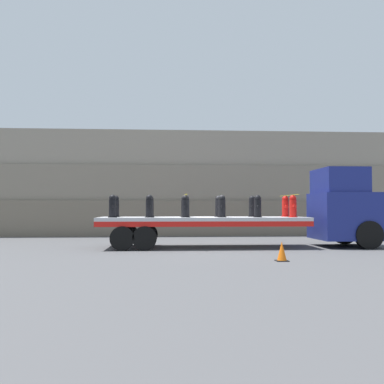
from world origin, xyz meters
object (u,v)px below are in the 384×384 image
Objects in this scene: flatbed_trailer at (187,223)px; fire_hydrant_black_near_2 at (186,206)px; fire_hydrant_black_far_3 at (219,207)px; truck_cab at (346,208)px; fire_hydrant_red_near_5 at (293,206)px; fire_hydrant_black_far_0 at (116,206)px; fire_hydrant_black_far_1 at (150,206)px; fire_hydrant_black_near_4 at (258,206)px; fire_hydrant_black_near_0 at (112,206)px; fire_hydrant_black_near_1 at (149,206)px; fire_hydrant_black_near_3 at (222,206)px; fire_hydrant_red_far_5 at (285,207)px; fire_hydrant_black_far_2 at (185,207)px; fire_hydrant_black_far_4 at (252,207)px; traffic_cone at (282,251)px.

fire_hydrant_black_near_2 is (-0.05, -0.54, 0.68)m from flatbed_trailer.
fire_hydrant_black_near_2 is 1.78m from fire_hydrant_black_far_3.
fire_hydrant_red_near_5 is at bearing -167.45° from truck_cab.
truck_cab is 3.64× the size of fire_hydrant_black_far_0.
fire_hydrant_black_far_1 is 4.41m from fire_hydrant_black_near_4.
fire_hydrant_black_far_0 is at bearing 180.00° from fire_hydrant_black_far_3.
fire_hydrant_black_far_1 is (1.42, 0.00, 0.00)m from fire_hydrant_black_far_0.
fire_hydrant_black_near_2 is at bearing 0.00° from fire_hydrant_black_near_0.
fire_hydrant_black_near_1 is 1.07m from fire_hydrant_black_far_1.
fire_hydrant_black_near_2 is 1.00× the size of fire_hydrant_black_near_3.
fire_hydrant_red_far_5 is (5.70, 0.00, 0.00)m from fire_hydrant_black_far_1.
fire_hydrant_black_far_2 is at bearing 36.98° from fire_hydrant_black_near_1.
fire_hydrant_black_near_2 is at bearing -95.83° from flatbed_trailer.
fire_hydrant_black_near_2 and fire_hydrant_black_far_4 have the same top height.
traffic_cone is at bearing -51.34° from fire_hydrant_black_far_1.
fire_hydrant_black_far_4 is at bearing 36.98° from fire_hydrant_black_near_3.
fire_hydrant_black_far_3 and fire_hydrant_red_far_5 have the same top height.
fire_hydrant_red_near_5 is 1.07m from fire_hydrant_red_far_5.
fire_hydrant_black_far_2 is 5.96m from traffic_cone.
truck_cab reaches higher than fire_hydrant_black_near_1.
fire_hydrant_black_far_4 is 1.00× the size of fire_hydrant_red_near_5.
traffic_cone is (1.26, -4.07, -1.37)m from fire_hydrant_black_near_3.
fire_hydrant_black_far_1 is 1.00× the size of fire_hydrant_black_near_2.
fire_hydrant_black_near_1 reaches higher than traffic_cone.
fire_hydrant_black_far_1 is 1.00× the size of fire_hydrant_black_near_3.
flatbed_trailer is 9.41× the size of fire_hydrant_red_near_5.
fire_hydrant_black_far_3 is at bearing 20.63° from fire_hydrant_black_near_1.
fire_hydrant_black_far_4 is (0.00, 1.07, 0.00)m from fire_hydrant_black_near_4.
fire_hydrant_black_near_1 is 1.00× the size of fire_hydrant_black_far_4.
fire_hydrant_black_near_3 is (-5.26, -0.54, 0.07)m from truck_cab.
fire_hydrant_black_far_2 is at bearing 117.60° from traffic_cone.
fire_hydrant_black_far_0 and fire_hydrant_red_near_5 have the same top height.
fire_hydrant_black_far_3 is at bearing 159.37° from fire_hydrant_red_near_5.
fire_hydrant_red_near_5 is (4.27, 0.00, 0.00)m from fire_hydrant_black_near_2.
fire_hydrant_black_far_0 is at bearing 159.37° from fire_hydrant_black_near_2.
fire_hydrant_black_near_2 and fire_hydrant_black_near_4 have the same top height.
truck_cab is at bearing -4.59° from fire_hydrant_black_far_2.
truck_cab reaches higher than fire_hydrant_black_near_3.
truck_cab is 3.64× the size of fire_hydrant_black_near_2.
fire_hydrant_black_far_0 is 2.85m from fire_hydrant_black_far_2.
fire_hydrant_black_far_1 is 1.00× the size of fire_hydrant_red_near_5.
fire_hydrant_black_near_0 is at bearing -143.02° from fire_hydrant_black_far_1.
fire_hydrant_black_far_0 is at bearing 180.00° from fire_hydrant_red_far_5.
fire_hydrant_black_near_0 is (-2.90, -0.54, 0.68)m from flatbed_trailer.
fire_hydrant_red_far_5 is at bearing 90.00° from fire_hydrant_red_near_5.
fire_hydrant_black_far_2 and fire_hydrant_black_near_4 have the same top height.
fire_hydrant_black_near_0 is 1.00× the size of fire_hydrant_black_far_0.
fire_hydrant_black_near_1 is at bearing 180.00° from fire_hydrant_black_near_4.
fire_hydrant_red_near_5 is (4.22, -0.54, 0.68)m from flatbed_trailer.
fire_hydrant_black_far_4 is at bearing 0.00° from fire_hydrant_black_far_0.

